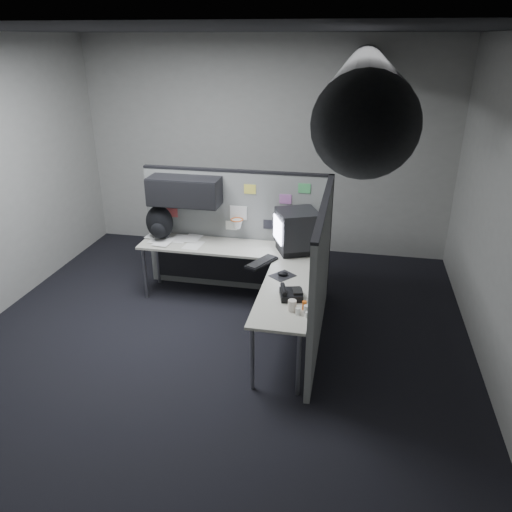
% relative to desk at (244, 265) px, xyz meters
% --- Properties ---
extents(room, '(5.62, 5.62, 3.22)m').
position_rel_desk_xyz_m(room, '(0.41, -0.70, 1.48)').
color(room, black).
rests_on(room, ground).
extents(partition_back, '(2.44, 0.42, 1.63)m').
position_rel_desk_xyz_m(partition_back, '(-0.40, 0.53, 0.38)').
color(partition_back, slate).
rests_on(partition_back, ground).
extents(partition_right, '(0.07, 2.23, 1.63)m').
position_rel_desk_xyz_m(partition_right, '(0.95, -0.49, 0.21)').
color(partition_right, slate).
rests_on(partition_right, ground).
extents(desk, '(2.31, 2.11, 0.73)m').
position_rel_desk_xyz_m(desk, '(0.00, 0.00, 0.00)').
color(desk, '#B6B5A5').
rests_on(desk, ground).
extents(monitor, '(0.60, 0.60, 0.52)m').
position_rel_desk_xyz_m(monitor, '(0.60, 0.28, 0.39)').
color(monitor, black).
rests_on(monitor, desk).
extents(keyboard, '(0.34, 0.47, 0.04)m').
position_rel_desk_xyz_m(keyboard, '(0.25, -0.16, 0.14)').
color(keyboard, black).
rests_on(keyboard, desk).
extents(mouse, '(0.31, 0.32, 0.05)m').
position_rel_desk_xyz_m(mouse, '(0.53, -0.43, 0.14)').
color(mouse, black).
rests_on(mouse, desk).
extents(phone, '(0.27, 0.29, 0.11)m').
position_rel_desk_xyz_m(phone, '(0.69, -0.91, 0.16)').
color(phone, black).
rests_on(phone, desk).
extents(bottles, '(0.14, 0.19, 0.09)m').
position_rel_desk_xyz_m(bottles, '(0.85, -1.18, 0.15)').
color(bottles, silver).
rests_on(bottles, desk).
extents(cup, '(0.09, 0.09, 0.11)m').
position_rel_desk_xyz_m(cup, '(0.74, -1.17, 0.17)').
color(cup, silver).
rests_on(cup, desk).
extents(papers, '(0.81, 0.53, 0.02)m').
position_rel_desk_xyz_m(papers, '(-1.00, 0.32, 0.13)').
color(papers, white).
rests_on(papers, desk).
extents(backpack, '(0.39, 0.37, 0.44)m').
position_rel_desk_xyz_m(backpack, '(-1.19, 0.35, 0.33)').
color(backpack, black).
rests_on(backpack, desk).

